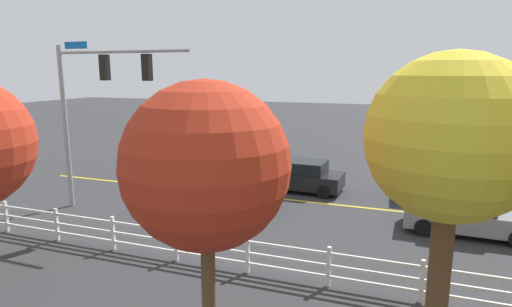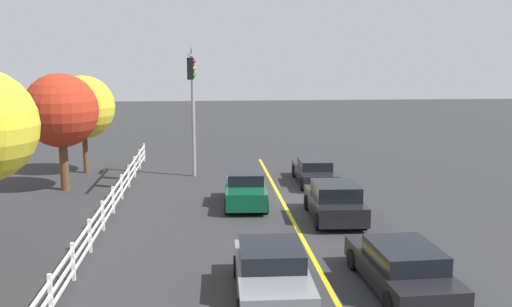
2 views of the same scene
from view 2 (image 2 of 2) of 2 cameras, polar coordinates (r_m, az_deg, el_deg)
ground_plane at (r=25.56m, az=2.59°, el=-4.67°), size 120.00×120.00×0.00m
lane_center_stripe at (r=21.75m, az=4.02°, el=-7.28°), size 28.00×0.16×0.01m
signal_assembly at (r=28.24m, az=-6.64°, el=6.62°), size 6.12×0.37×6.95m
car_0 at (r=28.64m, az=6.03°, el=-1.86°), size 4.77×1.95×1.28m
car_1 at (r=16.15m, az=14.84°, el=-11.31°), size 4.69×2.11×1.34m
car_2 at (r=15.21m, az=1.62°, el=-12.24°), size 4.39×2.06×1.39m
car_3 at (r=24.23m, az=-1.07°, el=-3.79°), size 4.04×1.99×1.45m
car_4 at (r=22.36m, az=8.16°, el=-4.94°), size 4.24×2.13×1.51m
white_rail_fence at (r=22.62m, az=-15.07°, el=-5.35°), size 26.10×0.10×1.15m
tree_1 at (r=28.16m, az=-19.58°, el=4.18°), size 3.58×3.58×5.71m
tree_2 at (r=32.09m, az=-17.50°, el=4.60°), size 3.50×3.50×5.48m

